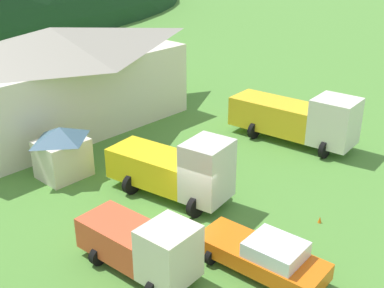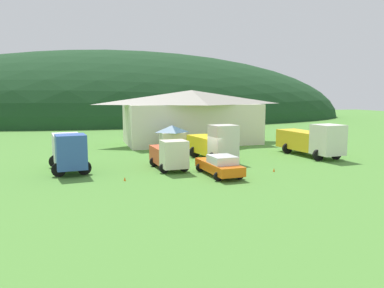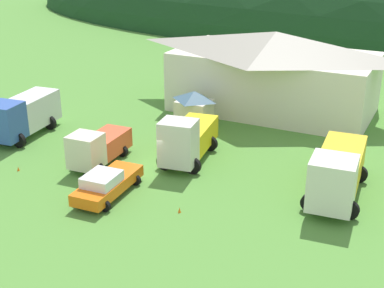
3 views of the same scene
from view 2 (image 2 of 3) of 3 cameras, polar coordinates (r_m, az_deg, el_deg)
name	(u,v)px [view 2 (image 2 of 3)]	position (r m, az deg, el deg)	size (l,w,h in m)	color
ground_plane	(206,165)	(34.62, 2.03, -3.12)	(200.00, 200.00, 0.00)	#518C38
forested_hill_backdrop	(122,119)	(100.54, -10.47, 3.73)	(122.85, 60.00, 34.24)	#193D1E
depot_building	(191,116)	(49.57, -0.09, 4.21)	(18.01, 9.48, 6.86)	silver
play_shed_cream	(172,138)	(42.08, -2.99, 0.86)	(2.77, 2.37, 2.96)	beige
box_truck_blue	(69,150)	(33.18, -17.95, -0.83)	(3.46, 6.81, 3.24)	#3356AD
light_truck_cream	(169,154)	(32.31, -3.41, -1.56)	(2.69, 5.41, 2.63)	beige
flatbed_truck_yellow	(214,143)	(36.77, 3.31, 0.13)	(3.67, 6.92, 3.55)	silver
heavy_rig_striped	(312,140)	(40.82, 17.48, 0.59)	(3.69, 8.37, 3.45)	silver
service_pickup_orange	(220,165)	(29.96, 4.16, -3.18)	(2.64, 5.48, 1.66)	orange
traffic_cone_near_pickup	(125,181)	(28.72, -10.01, -5.44)	(0.36, 0.36, 0.59)	orange
traffic_cone_mid_row	(274,172)	(32.27, 12.13, -4.06)	(0.36, 0.36, 0.64)	orange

